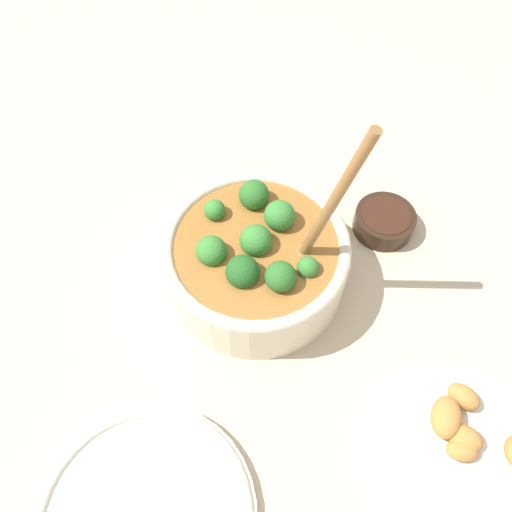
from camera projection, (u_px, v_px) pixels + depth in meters
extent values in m
plane|color=#C6B293|center=(256.00, 278.00, 0.67)|extent=(4.00, 4.00, 0.00)
cylinder|color=beige|center=(256.00, 263.00, 0.64)|extent=(0.23, 0.23, 0.08)
torus|color=beige|center=(256.00, 246.00, 0.61)|extent=(0.23, 0.23, 0.02)
cylinder|color=#9E662D|center=(256.00, 255.00, 0.62)|extent=(0.21, 0.21, 0.05)
sphere|color=#387F33|center=(259.00, 242.00, 0.60)|extent=(0.04, 0.04, 0.04)
cylinder|color=#6B9956|center=(259.00, 255.00, 0.62)|extent=(0.01, 0.01, 0.02)
sphere|color=#2D6B28|center=(254.00, 195.00, 0.63)|extent=(0.04, 0.04, 0.04)
cylinder|color=#6B9956|center=(254.00, 209.00, 0.65)|extent=(0.01, 0.01, 0.02)
sphere|color=#387F33|center=(215.00, 210.00, 0.62)|extent=(0.03, 0.03, 0.03)
cylinder|color=#6B9956|center=(216.00, 219.00, 0.64)|extent=(0.01, 0.01, 0.01)
sphere|color=#387F33|center=(308.00, 267.00, 0.58)|extent=(0.03, 0.03, 0.03)
cylinder|color=#6B9956|center=(306.00, 275.00, 0.60)|extent=(0.01, 0.01, 0.01)
sphere|color=#387F33|center=(280.00, 215.00, 0.61)|extent=(0.04, 0.04, 0.04)
cylinder|color=#6B9956|center=(279.00, 229.00, 0.64)|extent=(0.01, 0.01, 0.02)
sphere|color=#387F33|center=(211.00, 251.00, 0.59)|extent=(0.04, 0.04, 0.04)
cylinder|color=#6B9956|center=(213.00, 263.00, 0.61)|extent=(0.01, 0.01, 0.02)
sphere|color=#235B23|center=(243.00, 272.00, 0.57)|extent=(0.04, 0.04, 0.04)
cylinder|color=#6B9956|center=(243.00, 284.00, 0.60)|extent=(0.01, 0.01, 0.02)
sphere|color=#2D6B28|center=(280.00, 277.00, 0.57)|extent=(0.04, 0.04, 0.04)
cylinder|color=#6B9956|center=(280.00, 288.00, 0.59)|extent=(0.01, 0.01, 0.02)
ellipsoid|color=olive|center=(303.00, 253.00, 0.60)|extent=(0.04, 0.03, 0.01)
cylinder|color=olive|center=(333.00, 202.00, 0.52)|extent=(0.03, 0.06, 0.21)
cylinder|color=black|center=(384.00, 222.00, 0.70)|extent=(0.08, 0.08, 0.03)
cylinder|color=#381E14|center=(386.00, 217.00, 0.70)|extent=(0.07, 0.07, 0.01)
cylinder|color=silver|center=(458.00, 454.00, 0.55)|extent=(0.20, 0.20, 0.01)
ellipsoid|color=#BC7F3D|center=(446.00, 417.00, 0.55)|extent=(0.06, 0.05, 0.03)
ellipsoid|color=#BC7F3D|center=(462.00, 450.00, 0.53)|extent=(0.03, 0.04, 0.02)
ellipsoid|color=#BC7F3D|center=(464.00, 441.00, 0.54)|extent=(0.04, 0.04, 0.02)
ellipsoid|color=#BC7F3D|center=(464.00, 397.00, 0.56)|extent=(0.05, 0.04, 0.02)
ellipsoid|color=#BC7F3D|center=(466.00, 437.00, 0.54)|extent=(0.04, 0.04, 0.02)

